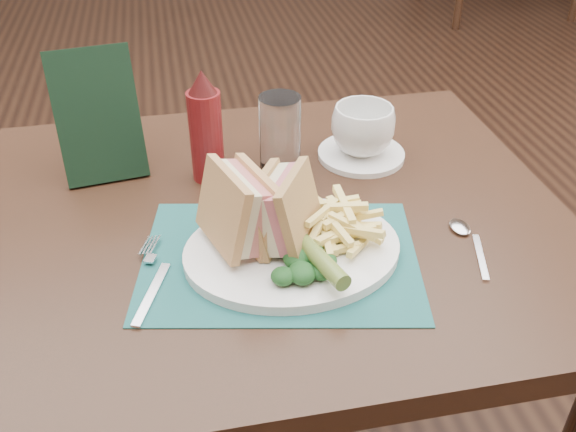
{
  "coord_description": "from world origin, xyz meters",
  "views": [
    {
      "loc": [
        -0.13,
        -1.29,
        1.3
      ],
      "look_at": [
        0.01,
        -0.58,
        0.8
      ],
      "focal_mm": 40.0,
      "sensor_mm": 36.0,
      "label": 1
    }
  ],
  "objects_px": {
    "sandwich_half_a": "(223,212)",
    "saucer": "(361,154)",
    "table_main": "(274,379)",
    "plate": "(292,251)",
    "coffee_cup": "(363,130)",
    "placemat": "(280,258)",
    "check_presenter": "(98,116)",
    "drinking_glass": "(280,134)",
    "sandwich_half_b": "(270,206)",
    "ketchup_bottle": "(205,126)"
  },
  "relations": [
    {
      "from": "table_main",
      "to": "saucer",
      "type": "bearing_deg",
      "value": 37.21
    },
    {
      "from": "coffee_cup",
      "to": "drinking_glass",
      "type": "height_order",
      "value": "drinking_glass"
    },
    {
      "from": "table_main",
      "to": "plate",
      "type": "distance_m",
      "value": 0.4
    },
    {
      "from": "sandwich_half_b",
      "to": "coffee_cup",
      "type": "xyz_separation_m",
      "value": [
        0.2,
        0.23,
        -0.02
      ]
    },
    {
      "from": "sandwich_half_a",
      "to": "drinking_glass",
      "type": "bearing_deg",
      "value": 43.8
    },
    {
      "from": "sandwich_half_a",
      "to": "check_presenter",
      "type": "distance_m",
      "value": 0.31
    },
    {
      "from": "placemat",
      "to": "drinking_glass",
      "type": "height_order",
      "value": "drinking_glass"
    },
    {
      "from": "sandwich_half_a",
      "to": "check_presenter",
      "type": "height_order",
      "value": "check_presenter"
    },
    {
      "from": "table_main",
      "to": "drinking_glass",
      "type": "xyz_separation_m",
      "value": [
        0.04,
        0.13,
        0.44
      ]
    },
    {
      "from": "table_main",
      "to": "plate",
      "type": "xyz_separation_m",
      "value": [
        0.01,
        -0.11,
        0.38
      ]
    },
    {
      "from": "ketchup_bottle",
      "to": "sandwich_half_b",
      "type": "bearing_deg",
      "value": -72.63
    },
    {
      "from": "drinking_glass",
      "to": "ketchup_bottle",
      "type": "xyz_separation_m",
      "value": [
        -0.12,
        -0.0,
        0.03
      ]
    },
    {
      "from": "sandwich_half_a",
      "to": "coffee_cup",
      "type": "relative_size",
      "value": 1.08
    },
    {
      "from": "plate",
      "to": "coffee_cup",
      "type": "bearing_deg",
      "value": 52.71
    },
    {
      "from": "plate",
      "to": "check_presenter",
      "type": "bearing_deg",
      "value": 130.03
    },
    {
      "from": "plate",
      "to": "ketchup_bottle",
      "type": "relative_size",
      "value": 1.61
    },
    {
      "from": "table_main",
      "to": "coffee_cup",
      "type": "bearing_deg",
      "value": 37.21
    },
    {
      "from": "coffee_cup",
      "to": "drinking_glass",
      "type": "relative_size",
      "value": 0.83
    },
    {
      "from": "plate",
      "to": "saucer",
      "type": "height_order",
      "value": "plate"
    },
    {
      "from": "placemat",
      "to": "saucer",
      "type": "height_order",
      "value": "saucer"
    },
    {
      "from": "placemat",
      "to": "ketchup_bottle",
      "type": "bearing_deg",
      "value": 107.5
    },
    {
      "from": "sandwich_half_b",
      "to": "table_main",
      "type": "bearing_deg",
      "value": 109.69
    },
    {
      "from": "check_presenter",
      "to": "table_main",
      "type": "bearing_deg",
      "value": -42.96
    },
    {
      "from": "placemat",
      "to": "drinking_glass",
      "type": "bearing_deg",
      "value": 79.29
    },
    {
      "from": "sandwich_half_b",
      "to": "drinking_glass",
      "type": "relative_size",
      "value": 0.84
    },
    {
      "from": "table_main",
      "to": "drinking_glass",
      "type": "bearing_deg",
      "value": 73.16
    },
    {
      "from": "table_main",
      "to": "plate",
      "type": "relative_size",
      "value": 3.0
    },
    {
      "from": "coffee_cup",
      "to": "ketchup_bottle",
      "type": "bearing_deg",
      "value": -176.54
    },
    {
      "from": "coffee_cup",
      "to": "plate",
      "type": "bearing_deg",
      "value": -124.81
    },
    {
      "from": "plate",
      "to": "sandwich_half_a",
      "type": "height_order",
      "value": "sandwich_half_a"
    },
    {
      "from": "check_presenter",
      "to": "ketchup_bottle",
      "type": "bearing_deg",
      "value": -24.31
    },
    {
      "from": "ketchup_bottle",
      "to": "drinking_glass",
      "type": "bearing_deg",
      "value": 1.95
    },
    {
      "from": "sandwich_half_b",
      "to": "saucer",
      "type": "height_order",
      "value": "sandwich_half_b"
    },
    {
      "from": "sandwich_half_a",
      "to": "plate",
      "type": "bearing_deg",
      "value": -28.31
    },
    {
      "from": "sandwich_half_a",
      "to": "sandwich_half_b",
      "type": "distance_m",
      "value": 0.06
    },
    {
      "from": "sandwich_half_a",
      "to": "coffee_cup",
      "type": "bearing_deg",
      "value": 23.38
    },
    {
      "from": "placemat",
      "to": "check_presenter",
      "type": "relative_size",
      "value": 1.77
    },
    {
      "from": "check_presenter",
      "to": "coffee_cup",
      "type": "bearing_deg",
      "value": -12.36
    },
    {
      "from": "placemat",
      "to": "ketchup_bottle",
      "type": "distance_m",
      "value": 0.26
    },
    {
      "from": "sandwich_half_b",
      "to": "saucer",
      "type": "bearing_deg",
      "value": 78.41
    },
    {
      "from": "saucer",
      "to": "drinking_glass",
      "type": "distance_m",
      "value": 0.16
    },
    {
      "from": "table_main",
      "to": "saucer",
      "type": "relative_size",
      "value": 6.0
    },
    {
      "from": "sandwich_half_b",
      "to": "check_presenter",
      "type": "xyz_separation_m",
      "value": [
        -0.23,
        0.26,
        0.03
      ]
    },
    {
      "from": "placemat",
      "to": "sandwich_half_a",
      "type": "bearing_deg",
      "value": 164.87
    },
    {
      "from": "saucer",
      "to": "check_presenter",
      "type": "distance_m",
      "value": 0.44
    },
    {
      "from": "sandwich_half_a",
      "to": "saucer",
      "type": "height_order",
      "value": "sandwich_half_a"
    },
    {
      "from": "sandwich_half_a",
      "to": "sandwich_half_b",
      "type": "bearing_deg",
      "value": -12.58
    },
    {
      "from": "sandwich_half_a",
      "to": "ketchup_bottle",
      "type": "height_order",
      "value": "ketchup_bottle"
    },
    {
      "from": "sandwich_half_a",
      "to": "drinking_glass",
      "type": "xyz_separation_m",
      "value": [
        0.12,
        0.22,
        -0.01
      ]
    },
    {
      "from": "placemat",
      "to": "plate",
      "type": "height_order",
      "value": "plate"
    }
  ]
}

